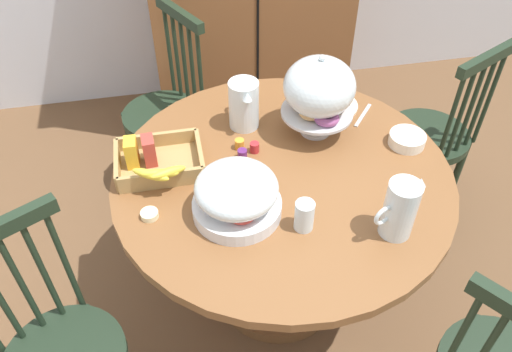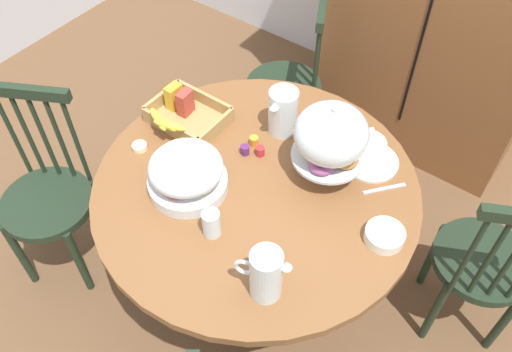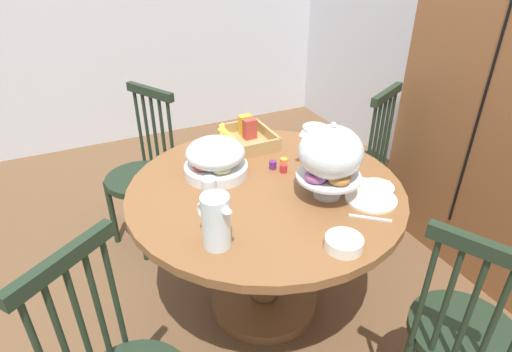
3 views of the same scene
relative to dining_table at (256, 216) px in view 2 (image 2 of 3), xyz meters
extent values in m
plane|color=brown|center=(-0.02, -0.08, -0.54)|extent=(10.00, 10.00, 0.00)
cylinder|color=brown|center=(0.00, 0.00, 0.18)|extent=(1.25, 1.25, 0.04)
cylinder|color=brown|center=(0.00, 0.00, -0.15)|extent=(0.14, 0.14, 0.63)
cylinder|color=brown|center=(0.00, 0.00, -0.51)|extent=(0.56, 0.56, 0.06)
cylinder|color=#1E2D1E|center=(-0.82, -0.43, -0.09)|extent=(0.40, 0.40, 0.04)
cylinder|color=#1E2D1E|center=(-0.87, -0.62, -0.31)|extent=(0.04, 0.04, 0.45)
cylinder|color=#1E2D1E|center=(-0.63, -0.49, -0.31)|extent=(0.04, 0.04, 0.45)
cylinder|color=#1E2D1E|center=(-1.01, -0.37, -0.31)|extent=(0.04, 0.04, 0.45)
cylinder|color=#1E2D1E|center=(-0.76, -0.24, -0.31)|extent=(0.04, 0.04, 0.45)
cylinder|color=#1E2D1E|center=(-1.01, -0.36, 0.15)|extent=(0.02, 0.02, 0.48)
cylinder|color=#1E2D1E|center=(-0.95, -0.32, 0.15)|extent=(0.02, 0.02, 0.48)
cylinder|color=#1E2D1E|center=(-0.89, -0.29, 0.15)|extent=(0.02, 0.02, 0.48)
cylinder|color=#1E2D1E|center=(-0.83, -0.26, 0.15)|extent=(0.02, 0.02, 0.48)
cylinder|color=#1E2D1E|center=(-0.77, -0.23, 0.15)|extent=(0.02, 0.02, 0.48)
cube|color=#1E2D1E|center=(-0.89, -0.29, 0.41)|extent=(0.33, 0.20, 0.05)
cylinder|color=#1E2D1E|center=(0.83, 0.41, -0.09)|extent=(0.40, 0.40, 0.04)
cylinder|color=#1E2D1E|center=(0.89, 0.60, -0.31)|extent=(0.04, 0.04, 0.45)
cylinder|color=#1E2D1E|center=(0.64, 0.47, -0.31)|extent=(0.04, 0.04, 0.45)
cylinder|color=#1E2D1E|center=(1.02, 0.35, -0.31)|extent=(0.04, 0.04, 0.45)
cylinder|color=#1E2D1E|center=(0.76, 0.22, -0.31)|extent=(0.04, 0.04, 0.45)
cylinder|color=#1E2D1E|center=(0.90, 0.27, 0.15)|extent=(0.02, 0.02, 0.48)
cylinder|color=#1E2D1E|center=(0.84, 0.24, 0.15)|extent=(0.02, 0.02, 0.48)
cylinder|color=#1E2D1E|center=(0.77, 0.21, 0.15)|extent=(0.02, 0.02, 0.48)
cylinder|color=#1E2D1E|center=(-0.42, 0.82, -0.09)|extent=(0.40, 0.40, 0.04)
cylinder|color=#1E2D1E|center=(-0.61, 0.88, -0.31)|extent=(0.04, 0.04, 0.45)
cylinder|color=#1E2D1E|center=(-0.48, 0.64, -0.31)|extent=(0.04, 0.04, 0.45)
cylinder|color=#1E2D1E|center=(-0.36, 1.01, -0.31)|extent=(0.04, 0.04, 0.45)
cylinder|color=#1E2D1E|center=(-0.23, 0.76, -0.31)|extent=(0.04, 0.04, 0.45)
cylinder|color=#1E2D1E|center=(-0.34, 1.02, 0.15)|extent=(0.02, 0.02, 0.48)
cylinder|color=#1E2D1E|center=(-0.31, 0.96, 0.15)|extent=(0.02, 0.02, 0.48)
cylinder|color=#1E2D1E|center=(-0.28, 0.90, 0.15)|extent=(0.02, 0.02, 0.48)
cylinder|color=#1E2D1E|center=(-0.24, 0.83, 0.15)|extent=(0.02, 0.02, 0.48)
cylinder|color=#1E2D1E|center=(-0.21, 0.77, 0.15)|extent=(0.02, 0.02, 0.48)
cube|color=#1E2D1E|center=(-0.28, 0.90, 0.41)|extent=(0.20, 0.34, 0.05)
cylinder|color=silver|center=(0.18, 0.21, 0.21)|extent=(0.12, 0.12, 0.02)
cylinder|color=silver|center=(0.18, 0.21, 0.25)|extent=(0.03, 0.03, 0.09)
cylinder|color=silver|center=(0.18, 0.21, 0.30)|extent=(0.28, 0.28, 0.01)
torus|color=#B27033|center=(0.25, 0.21, 0.32)|extent=(0.10, 0.10, 0.03)
torus|color=#D19347|center=(0.19, 0.26, 0.32)|extent=(0.10, 0.10, 0.03)
torus|color=#935628|center=(0.14, 0.24, 0.32)|extent=(0.10, 0.10, 0.03)
torus|color=tan|center=(0.15, 0.18, 0.32)|extent=(0.10, 0.10, 0.03)
torus|color=#994C84|center=(0.20, 0.13, 0.32)|extent=(0.10, 0.10, 0.03)
ellipsoid|color=silver|center=(0.18, 0.21, 0.42)|extent=(0.27, 0.27, 0.22)
sphere|color=silver|center=(0.18, 0.21, 0.54)|extent=(0.02, 0.02, 0.02)
cylinder|color=silver|center=(-0.20, -0.16, 0.23)|extent=(0.30, 0.30, 0.05)
ellipsoid|color=beige|center=(-0.13, -0.16, 0.27)|extent=(0.09, 0.09, 0.03)
ellipsoid|color=#8CBF59|center=(-0.19, -0.09, 0.27)|extent=(0.09, 0.09, 0.03)
ellipsoid|color=#6B2D4C|center=(-0.26, -0.16, 0.27)|extent=(0.09, 0.09, 0.03)
ellipsoid|color=#CC3D33|center=(-0.19, -0.23, 0.27)|extent=(0.09, 0.09, 0.03)
ellipsoid|color=silver|center=(-0.20, -0.16, 0.32)|extent=(0.28, 0.28, 0.13)
cylinder|color=silver|center=(-0.09, 0.30, 0.30)|extent=(0.12, 0.12, 0.20)
cylinder|color=orange|center=(-0.09, 0.30, 0.27)|extent=(0.11, 0.11, 0.14)
cone|color=silver|center=(-0.09, 0.23, 0.39)|extent=(0.04, 0.04, 0.03)
torus|color=silver|center=(-0.09, 0.38, 0.31)|extent=(0.02, 0.07, 0.07)
cylinder|color=silver|center=(0.29, -0.34, 0.31)|extent=(0.11, 0.11, 0.21)
cylinder|color=white|center=(0.29, -0.34, 0.28)|extent=(0.09, 0.09, 0.14)
cone|color=silver|center=(0.35, -0.32, 0.40)|extent=(0.05, 0.05, 0.03)
torus|color=silver|center=(0.23, -0.37, 0.32)|extent=(0.07, 0.04, 0.07)
cube|color=tan|center=(-0.44, 0.12, 0.21)|extent=(0.30, 0.22, 0.01)
cube|color=tan|center=(-0.44, 0.01, 0.24)|extent=(0.30, 0.02, 0.07)
cube|color=tan|center=(-0.44, 0.23, 0.24)|extent=(0.30, 0.02, 0.07)
cube|color=tan|center=(-0.59, 0.12, 0.24)|extent=(0.02, 0.22, 0.07)
cube|color=tan|center=(-0.29, 0.12, 0.24)|extent=(0.02, 0.22, 0.07)
cube|color=gold|center=(-0.53, 0.14, 0.27)|extent=(0.05, 0.07, 0.11)
cube|color=#B23D33|center=(-0.47, 0.14, 0.27)|extent=(0.05, 0.07, 0.11)
ellipsoid|color=yellow|center=(-0.47, -0.02, 0.30)|extent=(0.14, 0.08, 0.05)
ellipsoid|color=yellow|center=(-0.44, -0.02, 0.30)|extent=(0.13, 0.03, 0.05)
ellipsoid|color=yellow|center=(-0.41, -0.02, 0.30)|extent=(0.14, 0.08, 0.05)
cylinder|color=white|center=(0.30, 0.36, 0.21)|extent=(0.22, 0.22, 0.01)
cylinder|color=white|center=(0.25, 0.43, 0.22)|extent=(0.15, 0.15, 0.01)
cylinder|color=white|center=(0.51, 0.06, 0.23)|extent=(0.14, 0.14, 0.04)
cylinder|color=silver|center=(0.00, -0.27, 0.26)|extent=(0.06, 0.06, 0.11)
cylinder|color=beige|center=(-0.49, -0.12, 0.21)|extent=(0.06, 0.06, 0.02)
cylinder|color=#B7282D|center=(-0.08, 0.14, 0.22)|extent=(0.04, 0.04, 0.04)
cylinder|color=orange|center=(-0.13, 0.17, 0.22)|extent=(0.04, 0.04, 0.04)
cylinder|color=#5B2366|center=(-0.13, 0.10, 0.22)|extent=(0.04, 0.04, 0.04)
cube|color=silver|center=(0.19, 0.45, 0.21)|extent=(0.12, 0.14, 0.01)
cube|color=silver|center=(0.17, 0.47, 0.21)|extent=(0.12, 0.14, 0.01)
cube|color=silver|center=(0.40, 0.27, 0.21)|extent=(0.12, 0.14, 0.01)
camera|label=1|loc=(-0.37, -1.33, 1.50)|focal=36.36mm
camera|label=2|loc=(0.77, -1.05, 1.78)|focal=37.76mm
camera|label=3|loc=(1.45, -0.74, 1.21)|focal=29.61mm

